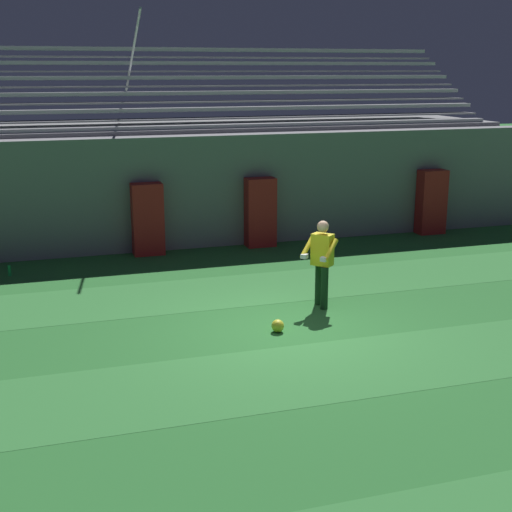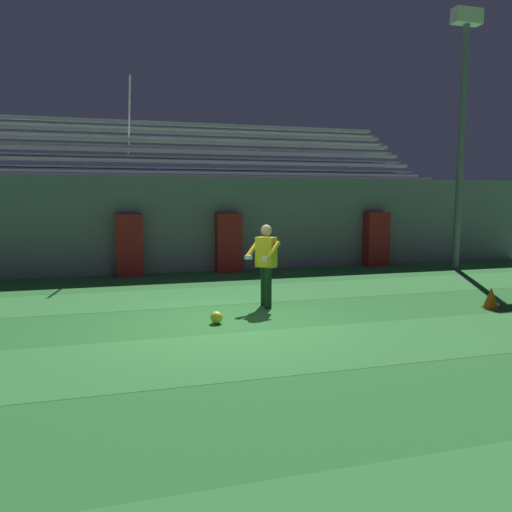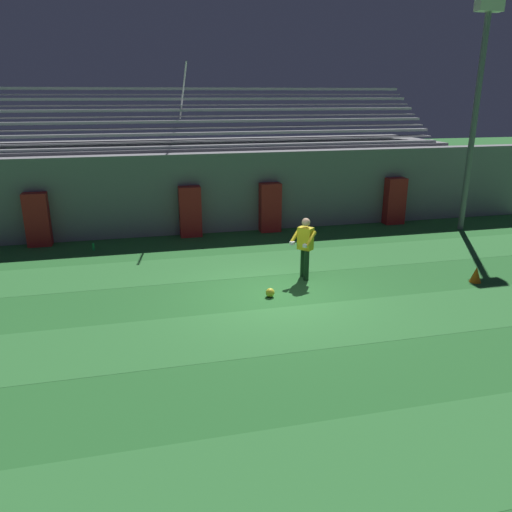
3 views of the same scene
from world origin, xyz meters
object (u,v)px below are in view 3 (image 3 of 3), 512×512
Objects in this scene: traffic_cone at (476,274)px; padding_pillar_gate_left at (190,212)px; water_bottle at (93,247)px; padding_pillar_far_left at (37,220)px; soccer_ball at (270,293)px; floodlight_pole at (479,89)px; padding_pillar_gate_right at (270,208)px; padding_pillar_far_right at (395,201)px; goalkeeper at (305,245)px.

padding_pillar_gate_left is at bearing 137.51° from traffic_cone.
traffic_cone is 11.34m from water_bottle.
padding_pillar_far_left is 13.33m from traffic_cone.
padding_pillar_far_left is 8.65m from soccer_ball.
water_bottle is at bearing -163.29° from padding_pillar_gate_left.
floodlight_pole is 18.41× the size of traffic_cone.
padding_pillar_gate_right is 4.16× the size of traffic_cone.
padding_pillar_gate_left is 7.94× the size of soccer_ball.
padding_pillar_gate_left reaches higher than water_bottle.
padding_pillar_gate_right is at bearing 180.00° from padding_pillar_far_right.
traffic_cone is 1.75× the size of water_bottle.
floodlight_pole is (9.81, -1.30, 4.04)m from padding_pillar_gate_left.
padding_pillar_far_right is at bearing 147.53° from floodlight_pole.
water_bottle is (-5.70, 3.97, -0.83)m from goalkeeper.
padding_pillar_gate_left and padding_pillar_gate_right have the same top height.
soccer_ball is (6.21, -5.96, -0.76)m from padding_pillar_far_left.
padding_pillar_far_right is at bearing 42.59° from soccer_ball.
padding_pillar_gate_left is 3.44m from water_bottle.
padding_pillar_gate_left and padding_pillar_far_right have the same top height.
padding_pillar_gate_left is 0.23× the size of floodlight_pole.
goalkeeper is (-7.32, -3.64, -3.96)m from floodlight_pole.
padding_pillar_gate_left is 2.86m from padding_pillar_gate_right.
padding_pillar_far_right is 1.05× the size of goalkeeper.
water_bottle is at bearing -174.98° from padding_pillar_far_right.
floodlight_pole reaches higher than soccer_ball.
traffic_cone is at bearing -16.81° from goalkeeper.
padding_pillar_gate_left is 1.00× the size of padding_pillar_gate_right.
padding_pillar_far_left reaches higher than goalkeeper.
padding_pillar_far_right is at bearing 81.44° from traffic_cone.
padding_pillar_far_left is 7.28× the size of water_bottle.
padding_pillar_far_left is 0.23× the size of floodlight_pole.
padding_pillar_gate_right reaches higher than traffic_cone.
goalkeeper is 7.59× the size of soccer_ball.
traffic_cone is (4.33, -1.31, -0.74)m from goalkeeper.
goalkeeper is (-5.27, -4.94, 0.08)m from padding_pillar_far_right.
floodlight_pole is (14.75, -1.30, 4.04)m from padding_pillar_far_left.
padding_pillar_far_left reaches higher than water_bottle.
floodlight_pole is 10.85m from soccer_ball.
padding_pillar_far_left is 8.92m from goalkeeper.
padding_pillar_gate_left is 4.94m from padding_pillar_far_left.
padding_pillar_gate_right is 7.80m from padding_pillar_far_left.
soccer_ball is (-8.54, -4.66, -4.80)m from floodlight_pole.
traffic_cone is (6.82, -6.25, -0.66)m from padding_pillar_gate_left.
water_bottle is at bearing 152.23° from traffic_cone.
floodlight_pole is at bearing 58.86° from traffic_cone.
padding_pillar_far_right is 7.22m from goalkeeper.
padding_pillar_gate_left and padding_pillar_far_left have the same top height.
padding_pillar_far_right is (7.76, 0.00, 0.00)m from padding_pillar_gate_left.
floodlight_pole is at bearing 26.43° from goalkeeper.
traffic_cone is (3.96, -6.25, -0.66)m from padding_pillar_gate_right.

